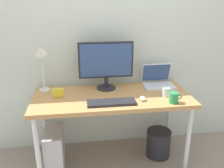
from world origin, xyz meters
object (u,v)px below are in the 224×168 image
Objects in this scene: monitor at (106,63)px; keyboard at (111,103)px; mouse at (143,99)px; laptop at (158,80)px; computer_tower at (55,149)px; coffee_mug at (174,98)px; glass_cup at (166,92)px; photo_frame at (58,93)px; desk_lamp at (41,58)px; wastebasket at (158,143)px; desk at (112,102)px.

keyboard is at bearing -89.42° from monitor.
laptop is at bearing 54.59° from mouse.
coffee_mug is at bearing -10.37° from computer_tower.
glass_cup reaches higher than mouse.
mouse is at bearing 7.35° from keyboard.
laptop is 1.06m from photo_frame.
laptop is 1.29m from computer_tower.
desk_lamp is 1.63× the size of wastebasket.
laptop is at bearing 35.77° from keyboard.
keyboard is (0.00, -0.39, -0.27)m from monitor.
computer_tower is (-0.86, 0.11, -0.55)m from mouse.
desk_lamp reaches higher than glass_cup.
photo_frame is (-1.05, 0.27, -0.00)m from coffee_mug.
computer_tower is (-1.12, 0.21, -0.59)m from coffee_mug.
monitor reaches higher than keyboard.
photo_frame reaches higher than glass_cup.
computer_tower is (-0.56, 0.15, -0.55)m from keyboard.
wastebasket is (0.55, -0.19, -0.88)m from monitor.
photo_frame is (-0.52, 0.02, 0.11)m from desk.
desk_lamp is at bearing 130.45° from photo_frame.
monitor is 4.73× the size of coffee_mug.
desk reaches higher than wastebasket.
coffee_mug is 0.17m from glass_cup.
glass_cup is (1.19, -0.28, -0.31)m from desk_lamp.
mouse is 0.77× the size of coffee_mug.
desk is 3.66× the size of computer_tower.
desk_lamp is 1.31m from coffee_mug.
keyboard is at bearing -144.23° from laptop.
wastebasket is at bearing 2.52° from computer_tower.
wastebasket is at bearing 33.20° from mouse.
laptop is at bearing 12.79° from computer_tower.
desk_lamp is at bearing 179.91° from monitor.
monitor is 6.17× the size of mouse.
mouse is (0.94, -0.35, -0.33)m from desk_lamp.
glass_cup is 1.04m from photo_frame.
mouse is at bearing -29.16° from desk.
mouse reaches higher than keyboard.
photo_frame is at bearing -49.55° from desk_lamp.
mouse reaches higher than desk.
keyboard reaches higher than computer_tower.
desk_lamp is 1.52m from wastebasket.
wastebasket is at bearing 93.86° from glass_cup.
monitor is at bearing 90.58° from keyboard.
desk is 0.53m from photo_frame.
computer_tower is at bearing -139.15° from photo_frame.
coffee_mug is at bearing -20.21° from desk_lamp.
desk_lamp is at bearing 159.64° from mouse.
desk is 3.15× the size of desk_lamp.
desk_lamp is 5.42× the size of mouse.
laptop is 2.80× the size of glass_cup.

